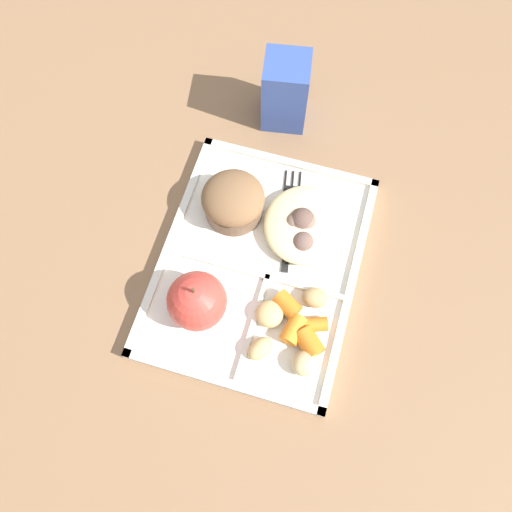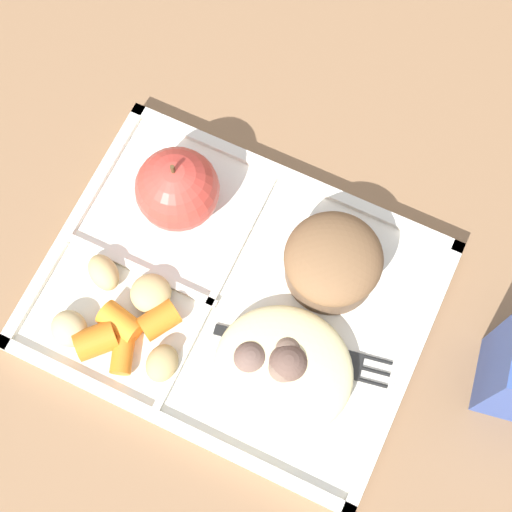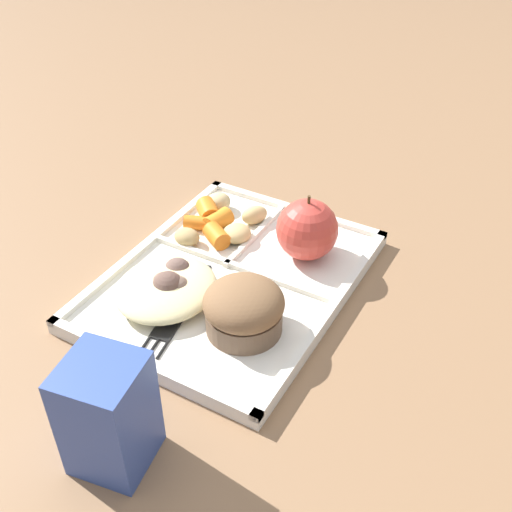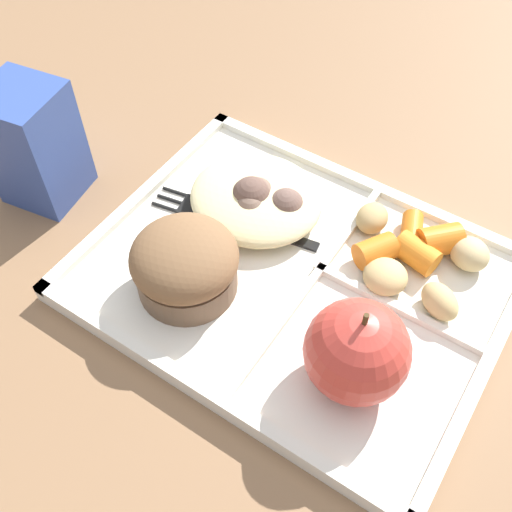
% 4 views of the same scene
% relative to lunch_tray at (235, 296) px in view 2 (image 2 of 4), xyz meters
% --- Properties ---
extents(ground, '(6.00, 6.00, 0.00)m').
position_rel_lunch_tray_xyz_m(ground, '(0.00, 0.00, -0.01)').
color(ground, '#846042').
extents(lunch_tray, '(0.33, 0.26, 0.02)m').
position_rel_lunch_tray_xyz_m(lunch_tray, '(0.00, 0.00, 0.00)').
color(lunch_tray, silver).
rests_on(lunch_tray, ground).
extents(green_apple, '(0.07, 0.07, 0.08)m').
position_rel_lunch_tray_xyz_m(green_apple, '(-0.08, 0.06, 0.04)').
color(green_apple, '#C63D33').
rests_on(green_apple, lunch_tray).
extents(bran_muffin, '(0.08, 0.08, 0.06)m').
position_rel_lunch_tray_xyz_m(bran_muffin, '(0.07, 0.06, 0.03)').
color(bran_muffin, brown).
rests_on(bran_muffin, lunch_tray).
extents(carrot_slice_large, '(0.04, 0.04, 0.03)m').
position_rel_lunch_tray_xyz_m(carrot_slice_large, '(-0.09, -0.09, 0.02)').
color(carrot_slice_large, orange).
rests_on(carrot_slice_large, lunch_tray).
extents(carrot_slice_small, '(0.04, 0.04, 0.02)m').
position_rel_lunch_tray_xyz_m(carrot_slice_small, '(-0.05, -0.05, 0.02)').
color(carrot_slice_small, orange).
rests_on(carrot_slice_small, lunch_tray).
extents(carrot_slice_tilted, '(0.03, 0.04, 0.02)m').
position_rel_lunch_tray_xyz_m(carrot_slice_tilted, '(-0.06, -0.09, 0.01)').
color(carrot_slice_tilted, orange).
rests_on(carrot_slice_tilted, lunch_tray).
extents(carrot_slice_near_corner, '(0.04, 0.03, 0.02)m').
position_rel_lunch_tray_xyz_m(carrot_slice_near_corner, '(-0.08, -0.07, 0.02)').
color(carrot_slice_near_corner, orange).
rests_on(carrot_slice_near_corner, lunch_tray).
extents(potato_chunk_wedge, '(0.04, 0.04, 0.02)m').
position_rel_lunch_tray_xyz_m(potato_chunk_wedge, '(-0.11, -0.09, 0.02)').
color(potato_chunk_wedge, tan).
rests_on(potato_chunk_wedge, lunch_tray).
extents(potato_chunk_small, '(0.03, 0.03, 0.02)m').
position_rel_lunch_tray_xyz_m(potato_chunk_small, '(-0.03, -0.08, 0.02)').
color(potato_chunk_small, tan).
rests_on(potato_chunk_small, lunch_tray).
extents(potato_chunk_corner, '(0.04, 0.04, 0.02)m').
position_rel_lunch_tray_xyz_m(potato_chunk_corner, '(-0.11, -0.03, 0.02)').
color(potato_chunk_corner, tan).
rests_on(potato_chunk_corner, lunch_tray).
extents(potato_chunk_large, '(0.05, 0.05, 0.02)m').
position_rel_lunch_tray_xyz_m(potato_chunk_large, '(-0.06, -0.03, 0.02)').
color(potato_chunk_large, tan).
rests_on(potato_chunk_large, lunch_tray).
extents(egg_noodle_pile, '(0.12, 0.11, 0.03)m').
position_rel_lunch_tray_xyz_m(egg_noodle_pile, '(0.07, -0.04, 0.02)').
color(egg_noodle_pile, beige).
rests_on(egg_noodle_pile, lunch_tray).
extents(meatball_front, '(0.03, 0.03, 0.03)m').
position_rel_lunch_tray_xyz_m(meatball_front, '(0.04, -0.05, 0.02)').
color(meatball_front, brown).
rests_on(meatball_front, lunch_tray).
extents(meatball_side, '(0.04, 0.04, 0.04)m').
position_rel_lunch_tray_xyz_m(meatball_side, '(0.07, -0.04, 0.02)').
color(meatball_side, brown).
rests_on(meatball_side, lunch_tray).
extents(meatball_back, '(0.03, 0.03, 0.03)m').
position_rel_lunch_tray_xyz_m(meatball_back, '(0.07, -0.05, 0.02)').
color(meatball_back, '#755B4C').
rests_on(meatball_back, lunch_tray).
extents(meatball_center, '(0.03, 0.03, 0.03)m').
position_rel_lunch_tray_xyz_m(meatball_center, '(0.06, -0.03, 0.02)').
color(meatball_center, '#755B4C').
rests_on(meatball_center, lunch_tray).
extents(plastic_fork, '(0.16, 0.04, 0.00)m').
position_rel_lunch_tray_xyz_m(plastic_fork, '(0.09, -0.02, 0.01)').
color(plastic_fork, black).
rests_on(plastic_fork, lunch_tray).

